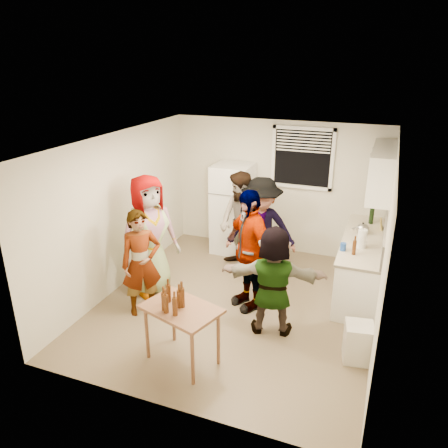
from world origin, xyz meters
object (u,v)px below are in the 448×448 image
at_px(serving_table, 183,360).
at_px(guest_stripe, 145,311).
at_px(beer_bottle_counter, 353,254).
at_px(guest_grey, 153,290).
at_px(blue_cup, 343,250).
at_px(guest_orange, 271,330).
at_px(wine_bottle, 371,223).
at_px(beer_bottle_table, 182,307).
at_px(guest_back_left, 240,269).
at_px(guest_back_right, 259,279).
at_px(kettle, 362,233).
at_px(red_cup, 181,299).
at_px(guest_black, 248,305).
at_px(refrigerator, 233,209).
at_px(trash_bin, 358,342).

xyz_separation_m(serving_table, guest_stripe, (-1.03, 0.81, 0.00)).
bearing_deg(beer_bottle_counter, guest_grey, -169.22).
distance_m(blue_cup, guest_orange, 1.58).
bearing_deg(wine_bottle, beer_bottle_table, -120.12).
bearing_deg(wine_bottle, guest_back_left, -160.95).
height_order(beer_bottle_counter, guest_back_right, beer_bottle_counter).
bearing_deg(kettle, guest_back_right, 171.43).
xyz_separation_m(guest_stripe, guest_orange, (1.89, 0.20, 0.00)).
xyz_separation_m(guest_stripe, guest_back_right, (1.31, 1.58, 0.00)).
distance_m(kettle, beer_bottle_counter, 0.87).
distance_m(blue_cup, serving_table, 2.77).
bearing_deg(blue_cup, guest_grey, -166.94).
distance_m(red_cup, guest_black, 1.62).
bearing_deg(serving_table, blue_cup, 51.58).
relative_size(refrigerator, beer_bottle_counter, 8.05).
bearing_deg(trash_bin, kettle, 95.21).
relative_size(guest_back_right, guest_black, 0.97).
bearing_deg(red_cup, serving_table, -62.51).
distance_m(kettle, guest_black, 2.17).
xyz_separation_m(refrigerator, beer_bottle_counter, (2.35, -1.40, 0.05)).
bearing_deg(beer_bottle_table, wine_bottle, 59.88).
relative_size(blue_cup, guest_back_right, 0.07).
distance_m(beer_bottle_table, red_cup, 0.18).
distance_m(wine_bottle, guest_orange, 2.73).
bearing_deg(guest_orange, blue_cup, -138.20).
distance_m(refrigerator, guest_grey, 2.25).
bearing_deg(guest_grey, guest_back_right, -22.89).
bearing_deg(guest_black, trash_bin, 15.84).
bearing_deg(trash_bin, guest_stripe, 179.79).
xyz_separation_m(kettle, serving_table, (-1.84, -2.83, -0.90)).
relative_size(wine_bottle, blue_cup, 2.60).
distance_m(trash_bin, guest_stripe, 3.07).
height_order(beer_bottle_counter, guest_back_left, beer_bottle_counter).
height_order(beer_bottle_table, guest_orange, beer_bottle_table).
height_order(guest_back_right, guest_black, guest_back_right).
xyz_separation_m(kettle, guest_orange, (-0.98, -1.82, -0.90)).
height_order(kettle, trash_bin, kettle).
relative_size(trash_bin, guest_back_right, 0.28).
distance_m(serving_table, guest_stripe, 1.31).
distance_m(red_cup, guest_back_right, 2.38).
relative_size(trash_bin, guest_stripe, 0.31).
height_order(trash_bin, red_cup, red_cup).
xyz_separation_m(refrigerator, blue_cup, (2.19, -1.31, 0.05)).
height_order(refrigerator, serving_table, refrigerator).
distance_m(guest_back_right, guest_black, 0.87).
relative_size(beer_bottle_counter, guest_black, 0.11).
bearing_deg(beer_bottle_table, guest_back_right, 83.42).
height_order(guest_stripe, guest_back_left, guest_back_left).
bearing_deg(beer_bottle_counter, guest_back_left, 161.03).
xyz_separation_m(blue_cup, guest_back_right, (-1.35, 0.34, -0.90)).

